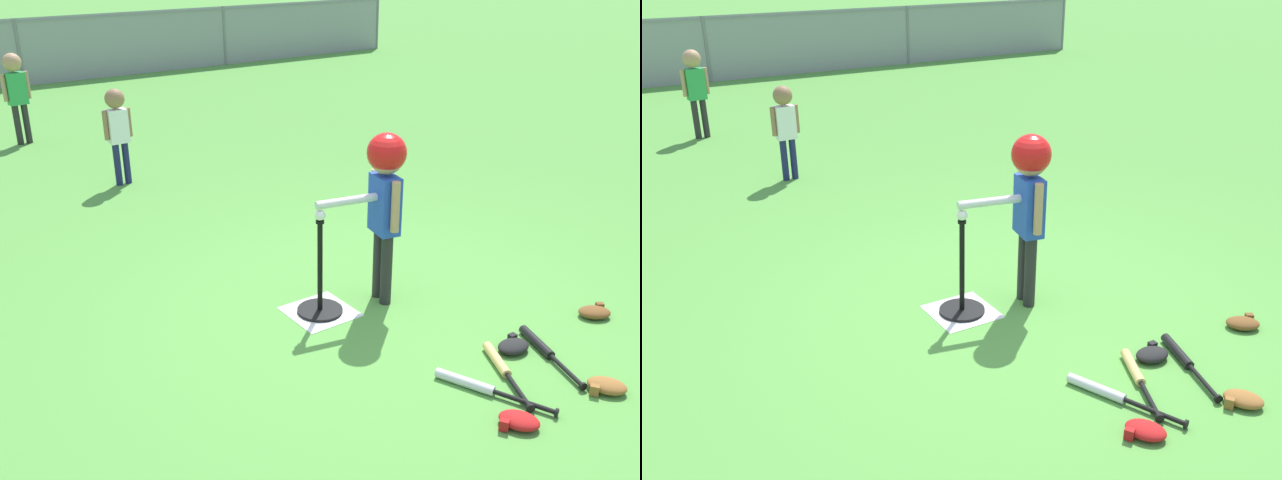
% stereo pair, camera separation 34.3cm
% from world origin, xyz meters
% --- Properties ---
extents(ground_plane, '(60.00, 60.00, 0.00)m').
position_xyz_m(ground_plane, '(0.00, 0.00, 0.00)').
color(ground_plane, '#51933D').
extents(home_plate, '(0.44, 0.44, 0.01)m').
position_xyz_m(home_plate, '(-0.37, 0.18, 0.00)').
color(home_plate, white).
rests_on(home_plate, ground_plane).
extents(batting_tee, '(0.32, 0.32, 0.69)m').
position_xyz_m(batting_tee, '(-0.37, 0.18, 0.11)').
color(batting_tee, black).
rests_on(batting_tee, ground_plane).
extents(baseball_on_tee, '(0.07, 0.07, 0.07)m').
position_xyz_m(baseball_on_tee, '(-0.37, 0.18, 0.73)').
color(baseball_on_tee, white).
rests_on(baseball_on_tee, batting_tee).
extents(batter_child, '(0.64, 0.35, 1.24)m').
position_xyz_m(batter_child, '(0.09, 0.09, 0.88)').
color(batter_child, '#262626').
rests_on(batter_child, ground_plane).
extents(fielder_deep_left, '(0.30, 0.20, 1.01)m').
position_xyz_m(fielder_deep_left, '(-0.49, 3.67, 0.65)').
color(fielder_deep_left, '#191E4C').
rests_on(fielder_deep_left, ground_plane).
extents(fielder_near_right, '(0.33, 0.22, 1.13)m').
position_xyz_m(fielder_near_right, '(-0.95, 5.93, 0.73)').
color(fielder_near_right, '#262626').
rests_on(fielder_near_right, ground_plane).
extents(spare_bat_silver, '(0.32, 0.69, 0.06)m').
position_xyz_m(spare_bat_silver, '(-0.16, -1.10, 0.03)').
color(spare_bat_silver, silver).
rests_on(spare_bat_silver, ground_plane).
extents(spare_bat_wood, '(0.34, 0.62, 0.06)m').
position_xyz_m(spare_bat_wood, '(0.11, -1.04, 0.03)').
color(spare_bat_wood, '#DBB266').
rests_on(spare_bat_wood, ground_plane).
extents(spare_bat_black, '(0.28, 0.66, 0.06)m').
position_xyz_m(spare_bat_black, '(0.49, -1.05, 0.03)').
color(spare_bat_black, black).
rests_on(spare_bat_black, ground_plane).
extents(glove_by_plate, '(0.23, 0.17, 0.07)m').
position_xyz_m(glove_by_plate, '(0.34, -0.93, 0.04)').
color(glove_by_plate, black).
rests_on(glove_by_plate, ground_plane).
extents(glove_near_bats, '(0.25, 0.27, 0.07)m').
position_xyz_m(glove_near_bats, '(0.45, -1.53, 0.04)').
color(glove_near_bats, brown).
rests_on(glove_near_bats, ground_plane).
extents(glove_tossed_aside, '(0.27, 0.25, 0.07)m').
position_xyz_m(glove_tossed_aside, '(1.15, -0.96, 0.04)').
color(glove_tossed_aside, brown).
rests_on(glove_tossed_aside, ground_plane).
extents(glove_outfield_drop, '(0.25, 0.27, 0.07)m').
position_xyz_m(glove_outfield_drop, '(-0.22, -1.45, 0.04)').
color(glove_outfield_drop, '#B21919').
rests_on(glove_outfield_drop, ground_plane).
extents(outfield_fence, '(16.06, 0.06, 1.15)m').
position_xyz_m(outfield_fence, '(0.00, 9.85, 0.62)').
color(outfield_fence, slate).
rests_on(outfield_fence, ground_plane).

